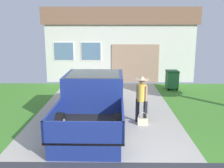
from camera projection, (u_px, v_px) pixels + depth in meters
pickup_truck at (94, 99)px, 9.08m from camera, size 2.16×5.42×1.63m
person_with_hat at (142, 96)px, 8.61m from camera, size 0.45×0.45×1.64m
handbag at (143, 121)px, 8.61m from camera, size 0.34×0.17×0.44m
house_with_garage at (119, 42)px, 18.21m from camera, size 9.15×7.01×4.36m
wheeled_trash_bin at (172, 79)px, 13.49m from camera, size 0.60×0.72×1.01m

